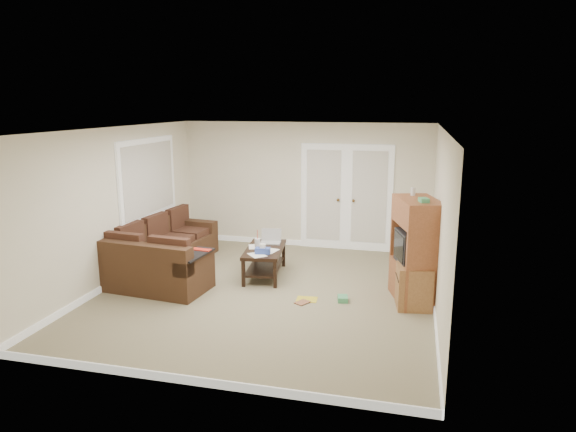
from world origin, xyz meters
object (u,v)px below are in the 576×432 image
(tv_armoire, at_px, (415,250))
(side_cabinet, at_px, (414,283))
(coffee_table, at_px, (265,260))
(sectional_sofa, at_px, (161,256))

(tv_armoire, height_order, side_cabinet, tv_armoire)
(side_cabinet, bearing_deg, coffee_table, 153.78)
(sectional_sofa, bearing_deg, coffee_table, 18.14)
(sectional_sofa, height_order, tv_armoire, tv_armoire)
(sectional_sofa, relative_size, tv_armoire, 1.71)
(coffee_table, height_order, side_cabinet, side_cabinet)
(tv_armoire, xyz_separation_m, side_cabinet, (0.00, -0.27, -0.41))
(coffee_table, xyz_separation_m, tv_armoire, (2.44, -0.55, 0.51))
(sectional_sofa, bearing_deg, tv_armoire, 3.47)
(coffee_table, distance_m, tv_armoire, 2.56)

